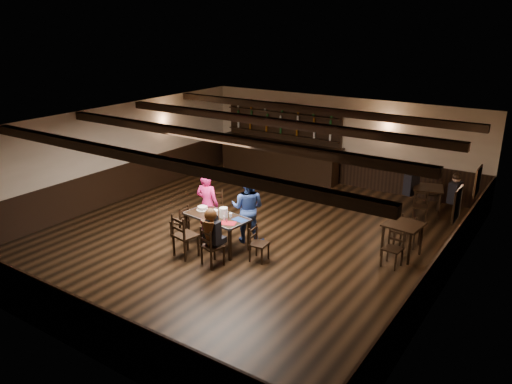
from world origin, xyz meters
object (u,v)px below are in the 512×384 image
Objects in this scene: chair_near_right at (210,244)px; bar_counter at (279,153)px; chair_near_left at (182,233)px; woman_pink at (207,204)px; cake at (203,208)px; man_blue at (248,208)px; dining_table at (217,219)px.

bar_counter is at bearing 108.92° from chair_near_right.
chair_near_left is at bearing -77.27° from bar_counter.
woman_pink is 0.36m from cake.
chair_near_right is 0.53× the size of man_blue.
woman_pink is at bearing 130.38° from chair_near_right.
chair_near_left is at bearing 94.27° from woman_pink.
chair_near_left reaches higher than dining_table.
woman_pink is 5.21m from bar_counter.
chair_near_right is at bearing 75.69° from man_blue.
bar_counter is (-1.10, 5.09, -0.04)m from woman_pink.
chair_near_left is at bearing -109.00° from dining_table.
cake is at bearing 135.39° from chair_near_right.
chair_near_right is at bearing -44.61° from cake.
chair_near_left is (-0.29, -0.83, -0.09)m from dining_table.
cake is (-0.95, 0.93, 0.29)m from chair_near_right.
woman_pink is 1.04m from man_blue.
woman_pink is at bearing -77.79° from bar_counter.
chair_near_right is 3.11× the size of cake.
dining_table is 0.88m from chair_near_left.
bar_counter reaches higher than cake.
cake reaches higher than dining_table.
chair_near_left is at bearing -179.87° from chair_near_right.
chair_near_right is 0.20× the size of bar_counter.
bar_counter is at bearing 102.73° from chair_near_left.
bar_counter is at bearing -83.36° from man_blue.
man_blue is at bearing -178.52° from woman_pink.
chair_near_left is 0.64× the size of woman_pink.
bar_counter reaches higher than chair_near_right.
dining_table is 1.02× the size of woman_pink.
chair_near_left is 0.60× the size of man_blue.
chair_near_left is 3.56× the size of cake.
dining_table is at bearing 134.42° from woman_pink.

